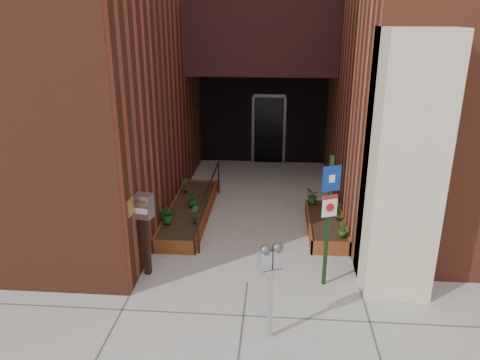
# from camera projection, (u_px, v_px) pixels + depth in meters

# --- Properties ---
(ground) EXTENTS (80.00, 80.00, 0.00)m
(ground) POSITION_uv_depth(u_px,v_px,m) (247.00, 282.00, 8.46)
(ground) COLOR #9E9991
(ground) RESTS_ON ground
(planter_left) EXTENTS (0.90, 3.60, 0.30)m
(planter_left) POSITION_uv_depth(u_px,v_px,m) (190.00, 212.00, 11.06)
(planter_left) COLOR maroon
(planter_left) RESTS_ON ground
(planter_right) EXTENTS (0.80, 2.20, 0.30)m
(planter_right) POSITION_uv_depth(u_px,v_px,m) (326.00, 226.00, 10.36)
(planter_right) COLOR maroon
(planter_right) RESTS_ON ground
(handrail) EXTENTS (0.04, 3.34, 0.90)m
(handrail) POSITION_uv_depth(u_px,v_px,m) (210.00, 190.00, 10.77)
(handrail) COLOR black
(handrail) RESTS_ON ground
(parking_meter) EXTENTS (0.36, 0.25, 1.56)m
(parking_meter) POSITION_uv_depth(u_px,v_px,m) (271.00, 266.00, 6.64)
(parking_meter) COLOR #B7B6B9
(parking_meter) RESTS_ON ground
(sign_post) EXTENTS (0.31, 0.15, 2.41)m
(sign_post) POSITION_uv_depth(u_px,v_px,m) (329.00, 208.00, 7.89)
(sign_post) COLOR black
(sign_post) RESTS_ON ground
(payment_dropbox) EXTENTS (0.35, 0.29, 1.59)m
(payment_dropbox) POSITION_uv_depth(u_px,v_px,m) (144.00, 217.00, 8.35)
(payment_dropbox) COLOR black
(payment_dropbox) RESTS_ON ground
(shrub_left_a) EXTENTS (0.47, 0.47, 0.41)m
(shrub_left_a) POSITION_uv_depth(u_px,v_px,m) (168.00, 213.00, 10.10)
(shrub_left_a) COLOR #1C631C
(shrub_left_a) RESTS_ON planter_left
(shrub_left_b) EXTENTS (0.27, 0.27, 0.35)m
(shrub_left_b) POSITION_uv_depth(u_px,v_px,m) (196.00, 214.00, 10.13)
(shrub_left_b) COLOR #215618
(shrub_left_b) RESTS_ON planter_left
(shrub_left_c) EXTENTS (0.30, 0.30, 0.38)m
(shrub_left_c) POSITION_uv_depth(u_px,v_px,m) (192.00, 198.00, 10.96)
(shrub_left_c) COLOR #185016
(shrub_left_c) RESTS_ON planter_left
(shrub_left_d) EXTENTS (0.27, 0.27, 0.37)m
(shrub_left_d) POSITION_uv_depth(u_px,v_px,m) (185.00, 185.00, 11.80)
(shrub_left_d) COLOR #18571D
(shrub_left_d) RESTS_ON planter_left
(shrub_right_a) EXTENTS (0.25, 0.25, 0.32)m
(shrub_right_a) POSITION_uv_depth(u_px,v_px,m) (343.00, 229.00, 9.47)
(shrub_right_a) COLOR #275A19
(shrub_right_a) RESTS_ON planter_right
(shrub_right_b) EXTENTS (0.21, 0.21, 0.38)m
(shrub_right_b) POSITION_uv_depth(u_px,v_px,m) (338.00, 212.00, 10.22)
(shrub_right_b) COLOR #205217
(shrub_right_b) RESTS_ON planter_right
(shrub_right_c) EXTENTS (0.35, 0.35, 0.38)m
(shrub_right_c) POSITION_uv_depth(u_px,v_px,m) (313.00, 196.00, 11.10)
(shrub_right_c) COLOR #235E1A
(shrub_right_c) RESTS_ON planter_right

